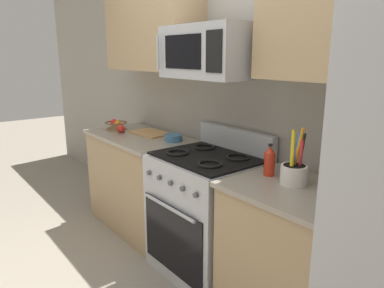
{
  "coord_description": "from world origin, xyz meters",
  "views": [
    {
      "loc": [
        1.88,
        -0.98,
        1.63
      ],
      "look_at": [
        -0.02,
        0.52,
        1.03
      ],
      "focal_mm": 33.43,
      "sensor_mm": 36.0,
      "label": 1
    }
  ],
  "objects_px": {
    "microwave": "(211,52)",
    "utensil_crock": "(294,172)",
    "range_oven": "(207,213)",
    "bottle_hot_sauce": "(270,161)",
    "apple_loose": "(121,129)",
    "cutting_board": "(151,133)",
    "prep_bowl": "(174,138)",
    "fruit_basket": "(116,125)"
  },
  "relations": [
    {
      "from": "apple_loose",
      "to": "prep_bowl",
      "type": "distance_m",
      "value": 0.62
    },
    {
      "from": "range_oven",
      "to": "utensil_crock",
      "type": "relative_size",
      "value": 3.22
    },
    {
      "from": "utensil_crock",
      "to": "fruit_basket",
      "type": "relative_size",
      "value": 1.53
    },
    {
      "from": "apple_loose",
      "to": "bottle_hot_sauce",
      "type": "distance_m",
      "value": 1.7
    },
    {
      "from": "utensil_crock",
      "to": "prep_bowl",
      "type": "xyz_separation_m",
      "value": [
        -1.29,
        0.08,
        -0.04
      ]
    },
    {
      "from": "range_oven",
      "to": "bottle_hot_sauce",
      "type": "relative_size",
      "value": 5.44
    },
    {
      "from": "apple_loose",
      "to": "bottle_hot_sauce",
      "type": "relative_size",
      "value": 0.39
    },
    {
      "from": "range_oven",
      "to": "apple_loose",
      "type": "distance_m",
      "value": 1.26
    },
    {
      "from": "prep_bowl",
      "to": "cutting_board",
      "type": "bearing_deg",
      "value": 179.95
    },
    {
      "from": "utensil_crock",
      "to": "apple_loose",
      "type": "relative_size",
      "value": 4.29
    },
    {
      "from": "microwave",
      "to": "apple_loose",
      "type": "distance_m",
      "value": 1.36
    },
    {
      "from": "range_oven",
      "to": "bottle_hot_sauce",
      "type": "distance_m",
      "value": 0.75
    },
    {
      "from": "range_oven",
      "to": "microwave",
      "type": "relative_size",
      "value": 1.57
    },
    {
      "from": "range_oven",
      "to": "cutting_board",
      "type": "distance_m",
      "value": 1.05
    },
    {
      "from": "microwave",
      "to": "bottle_hot_sauce",
      "type": "bearing_deg",
      "value": 2.0
    },
    {
      "from": "microwave",
      "to": "cutting_board",
      "type": "bearing_deg",
      "value": 174.9
    },
    {
      "from": "fruit_basket",
      "to": "cutting_board",
      "type": "distance_m",
      "value": 0.42
    },
    {
      "from": "utensil_crock",
      "to": "apple_loose",
      "type": "height_order",
      "value": "utensil_crock"
    },
    {
      "from": "microwave",
      "to": "cutting_board",
      "type": "distance_m",
      "value": 1.2
    },
    {
      "from": "microwave",
      "to": "prep_bowl",
      "type": "xyz_separation_m",
      "value": [
        -0.57,
        0.08,
        -0.71
      ]
    },
    {
      "from": "apple_loose",
      "to": "prep_bowl",
      "type": "height_order",
      "value": "apple_loose"
    },
    {
      "from": "microwave",
      "to": "fruit_basket",
      "type": "distance_m",
      "value": 1.51
    },
    {
      "from": "fruit_basket",
      "to": "apple_loose",
      "type": "height_order",
      "value": "fruit_basket"
    },
    {
      "from": "utensil_crock",
      "to": "prep_bowl",
      "type": "bearing_deg",
      "value": 176.53
    },
    {
      "from": "microwave",
      "to": "fruit_basket",
      "type": "relative_size",
      "value": 3.13
    },
    {
      "from": "microwave",
      "to": "utensil_crock",
      "type": "relative_size",
      "value": 2.05
    },
    {
      "from": "apple_loose",
      "to": "prep_bowl",
      "type": "bearing_deg",
      "value": 18.5
    },
    {
      "from": "range_oven",
      "to": "bottle_hot_sauce",
      "type": "bearing_deg",
      "value": 4.95
    },
    {
      "from": "bottle_hot_sauce",
      "to": "apple_loose",
      "type": "bearing_deg",
      "value": -175.56
    },
    {
      "from": "utensil_crock",
      "to": "bottle_hot_sauce",
      "type": "relative_size",
      "value": 1.69
    },
    {
      "from": "apple_loose",
      "to": "fruit_basket",
      "type": "bearing_deg",
      "value": 168.29
    },
    {
      "from": "range_oven",
      "to": "utensil_crock",
      "type": "bearing_deg",
      "value": 2.62
    },
    {
      "from": "cutting_board",
      "to": "range_oven",
      "type": "bearing_deg",
      "value": -6.75
    },
    {
      "from": "utensil_crock",
      "to": "bottle_hot_sauce",
      "type": "distance_m",
      "value": 0.19
    },
    {
      "from": "range_oven",
      "to": "fruit_basket",
      "type": "height_order",
      "value": "range_oven"
    },
    {
      "from": "fruit_basket",
      "to": "bottle_hot_sauce",
      "type": "relative_size",
      "value": 1.11
    },
    {
      "from": "range_oven",
      "to": "fruit_basket",
      "type": "xyz_separation_m",
      "value": [
        -1.33,
        -0.05,
        0.48
      ]
    },
    {
      "from": "cutting_board",
      "to": "prep_bowl",
      "type": "xyz_separation_m",
      "value": [
        0.37,
        -0.0,
        0.02
      ]
    },
    {
      "from": "fruit_basket",
      "to": "prep_bowl",
      "type": "relative_size",
      "value": 1.41
    },
    {
      "from": "bottle_hot_sauce",
      "to": "prep_bowl",
      "type": "relative_size",
      "value": 1.27
    },
    {
      "from": "utensil_crock",
      "to": "range_oven",
      "type": "bearing_deg",
      "value": -177.38
    },
    {
      "from": "cutting_board",
      "to": "prep_bowl",
      "type": "relative_size",
      "value": 2.43
    }
  ]
}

